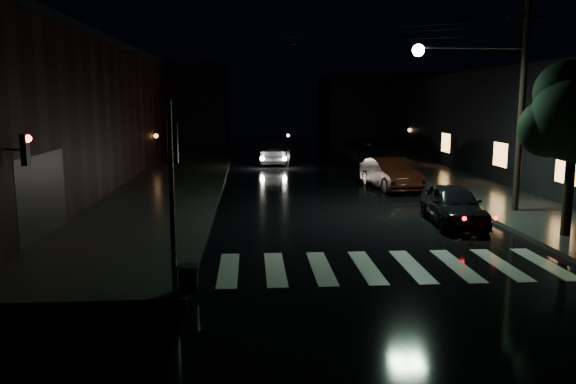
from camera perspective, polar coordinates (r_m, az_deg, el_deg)
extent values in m
plane|color=black|center=(14.17, -1.22, -8.42)|extent=(120.00, 120.00, 0.00)
cube|color=#282826|center=(28.15, -12.78, 0.41)|extent=(6.00, 44.00, 0.15)
cube|color=#282826|center=(29.76, 17.08, 0.70)|extent=(4.00, 44.00, 0.15)
cube|color=black|center=(31.62, -25.16, 6.96)|extent=(10.00, 36.00, 7.00)
cube|color=black|center=(36.09, 25.52, 6.32)|extent=(10.00, 40.00, 6.00)
cube|color=black|center=(59.23, -13.12, 8.76)|extent=(14.00, 10.00, 8.00)
cube|color=black|center=(60.28, 10.29, 8.38)|extent=(14.00, 10.00, 7.00)
cube|color=beige|center=(15.07, 10.26, -7.46)|extent=(9.00, 3.00, 0.01)
cylinder|color=slate|center=(12.28, -11.72, -0.57)|extent=(0.12, 0.12, 4.20)
cylinder|color=black|center=(12.67, -10.09, -8.71)|extent=(0.44, 0.44, 0.55)
cylinder|color=slate|center=(12.59, -10.12, -7.44)|extent=(0.48, 0.48, 0.04)
cube|color=black|center=(12.31, -11.78, 4.85)|extent=(0.28, 0.16, 0.85)
sphere|color=#0CFF33|center=(12.42, -11.69, 3.74)|extent=(0.20, 0.20, 0.20)
cylinder|color=slate|center=(16.75, -25.79, 3.88)|extent=(0.30, 0.06, 0.06)
cube|color=black|center=(16.67, -25.15, 3.91)|extent=(0.16, 0.28, 0.85)
sphere|color=#FF0C05|center=(16.62, -24.93, 4.95)|extent=(0.20, 0.20, 0.20)
cylinder|color=black|center=(19.36, 26.63, 0.40)|extent=(0.30, 0.30, 3.00)
sphere|color=black|center=(19.19, 27.09, 6.61)|extent=(2.60, 2.60, 2.60)
sphere|color=black|center=(19.25, 24.88, 5.88)|extent=(1.80, 1.80, 1.80)
sphere|color=black|center=(19.61, 26.51, 9.03)|extent=(2.00, 2.00, 2.00)
cylinder|color=black|center=(22.84, 22.66, 8.19)|extent=(0.24, 0.24, 8.00)
cube|color=black|center=(23.03, 23.17, 16.03)|extent=(1.40, 0.10, 0.10)
cylinder|color=slate|center=(22.11, 18.22, 13.75)|extent=(4.00, 0.08, 0.08)
sphere|color=#BFFFD8|center=(21.45, 13.10, 13.85)|extent=(0.44, 0.44, 0.44)
imported|color=black|center=(20.50, 16.44, -1.24)|extent=(1.93, 4.21, 1.40)
imported|color=black|center=(27.84, 10.35, 1.86)|extent=(2.24, 4.89, 1.55)
imported|color=black|center=(33.33, 10.45, 2.99)|extent=(2.68, 5.29, 1.47)
imported|color=black|center=(39.77, 8.10, 4.18)|extent=(2.84, 5.99, 1.65)
imported|color=black|center=(38.38, -1.56, 4.02)|extent=(1.76, 4.79, 1.56)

